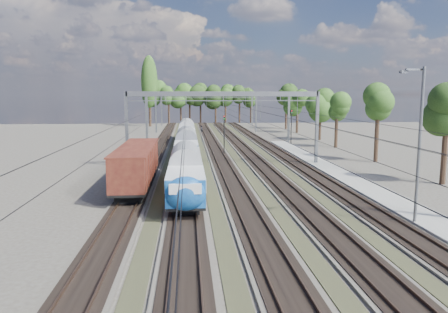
{
  "coord_description": "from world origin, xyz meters",
  "views": [
    {
      "loc": [
        -4.29,
        -22.31,
        8.63
      ],
      "look_at": [
        -0.9,
        18.52,
        2.8
      ],
      "focal_mm": 35.0,
      "sensor_mm": 36.0,
      "label": 1
    }
  ],
  "objects": [
    {
      "name": "catenary",
      "position": [
        0.33,
        52.69,
        6.4
      ],
      "size": [
        25.65,
        130.0,
        9.0
      ],
      "color": "slate",
      "rests_on": "ground"
    },
    {
      "name": "freight_boxcar",
      "position": [
        -9.0,
        17.68,
        2.32
      ],
      "size": [
        3.06,
        14.76,
        3.81
      ],
      "color": "black",
      "rests_on": "ground"
    },
    {
      "name": "track_bed",
      "position": [
        -0.0,
        45.0,
        0.1
      ],
      "size": [
        21.0,
        130.0,
        0.34
      ],
      "color": "#47423A",
      "rests_on": "ground"
    },
    {
      "name": "signal_far",
      "position": [
        13.26,
        50.62,
        3.84
      ],
      "size": [
        0.43,
        0.4,
        6.07
      ],
      "rotation": [
        0.0,
        0.0,
        0.39
      ],
      "color": "black",
      "rests_on": "ground"
    },
    {
      "name": "poplar",
      "position": [
        -14.5,
        98.0,
        11.89
      ],
      "size": [
        4.4,
        4.4,
        19.04
      ],
      "color": "black",
      "rests_on": "ground"
    },
    {
      "name": "lamp_post",
      "position": [
        10.53,
        4.56,
        5.67
      ],
      "size": [
        1.74,
        0.55,
        10.4
      ],
      "rotation": [
        0.0,
        0.0,
        0.3
      ],
      "color": "slate",
      "rests_on": "ground"
    },
    {
      "name": "worker",
      "position": [
        -1.14,
        76.36,
        0.82
      ],
      "size": [
        0.6,
        0.71,
        1.64
      ],
      "primitive_type": "imported",
      "rotation": [
        0.0,
        0.0,
        1.15
      ],
      "color": "black",
      "rests_on": "ground"
    },
    {
      "name": "emu_train",
      "position": [
        -4.5,
        35.58,
        2.45
      ],
      "size": [
        2.85,
        60.26,
        4.16
      ],
      "color": "black",
      "rests_on": "ground"
    },
    {
      "name": "ground",
      "position": [
        0.0,
        0.0,
        0.0
      ],
      "size": [
        220.0,
        220.0,
        0.0
      ],
      "primitive_type": "plane",
      "color": "#47423A",
      "rests_on": "ground"
    },
    {
      "name": "signal_near",
      "position": [
        0.92,
        40.21,
        3.59
      ],
      "size": [
        0.37,
        0.34,
        5.67
      ],
      "rotation": [
        0.0,
        0.0,
        -0.12
      ],
      "color": "black",
      "rests_on": "ground"
    },
    {
      "name": "tree_belt",
      "position": [
        6.87,
        91.16,
        8.02
      ],
      "size": [
        40.34,
        100.36,
        11.83
      ],
      "color": "black",
      "rests_on": "ground"
    },
    {
      "name": "platform",
      "position": [
        12.0,
        20.0,
        0.15
      ],
      "size": [
        3.0,
        70.0,
        0.3
      ],
      "primitive_type": "cube",
      "color": "gray",
      "rests_on": "ground"
    }
  ]
}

